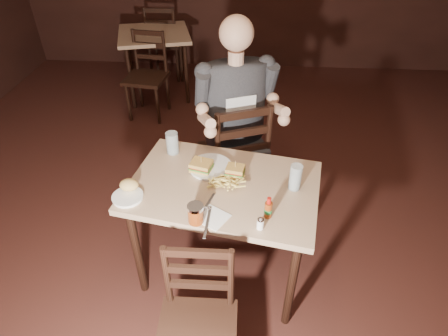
# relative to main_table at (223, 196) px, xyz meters

# --- Properties ---
(room_shell) EXTENTS (7.00, 7.00, 7.00)m
(room_shell) POSITION_rel_main_table_xyz_m (0.04, 0.17, 0.72)
(room_shell) COLOR black
(room_shell) RESTS_ON ground
(main_table) EXTENTS (1.19, 0.90, 0.77)m
(main_table) POSITION_rel_main_table_xyz_m (0.00, 0.00, 0.00)
(main_table) COLOR tan
(main_table) RESTS_ON ground
(bg_table) EXTENTS (0.98, 0.98, 0.77)m
(bg_table) POSITION_rel_main_table_xyz_m (-1.00, 2.67, 0.00)
(bg_table) COLOR tan
(bg_table) RESTS_ON ground
(chair_far) EXTENTS (0.60, 0.63, 0.99)m
(chair_far) POSITION_rel_main_table_xyz_m (0.03, 0.69, -0.18)
(chair_far) COLOR black
(chair_far) RESTS_ON ground
(chair_near) EXTENTS (0.39, 0.43, 0.84)m
(chair_near) POSITION_rel_main_table_xyz_m (-0.08, -0.72, -0.26)
(chair_near) COLOR black
(chair_near) RESTS_ON ground
(bg_chair_far) EXTENTS (0.44, 0.48, 0.95)m
(bg_chair_far) POSITION_rel_main_table_xyz_m (-1.00, 3.22, -0.20)
(bg_chair_far) COLOR black
(bg_chair_far) RESTS_ON ground
(bg_chair_near) EXTENTS (0.48, 0.51, 0.91)m
(bg_chair_near) POSITION_rel_main_table_xyz_m (-1.00, 2.12, -0.22)
(bg_chair_near) COLOR black
(bg_chair_near) RESTS_ON ground
(diner) EXTENTS (0.71, 0.64, 1.02)m
(diner) POSITION_rel_main_table_xyz_m (0.05, 0.64, 0.34)
(diner) COLOR #333539
(diner) RESTS_ON chair_far
(dinner_plate) EXTENTS (0.30, 0.30, 0.01)m
(dinner_plate) POSITION_rel_main_table_xyz_m (-0.09, 0.15, 0.10)
(dinner_plate) COLOR white
(dinner_plate) RESTS_ON main_table
(sandwich_left) EXTENTS (0.14, 0.13, 0.10)m
(sandwich_left) POSITION_rel_main_table_xyz_m (-0.14, 0.11, 0.16)
(sandwich_left) COLOR gold
(sandwich_left) RESTS_ON dinner_plate
(sandwich_right) EXTENTS (0.12, 0.10, 0.09)m
(sandwich_right) POSITION_rel_main_table_xyz_m (0.06, 0.07, 0.15)
(sandwich_right) COLOR gold
(sandwich_right) RESTS_ON dinner_plate
(fries_pile) EXTENTS (0.27, 0.21, 0.04)m
(fries_pile) POSITION_rel_main_table_xyz_m (0.02, -0.01, 0.13)
(fries_pile) COLOR #DEC55D
(fries_pile) RESTS_ON dinner_plate
(ketchup_dollop) EXTENTS (0.05, 0.05, 0.01)m
(ketchup_dollop) POSITION_rel_main_table_xyz_m (0.03, 0.05, 0.11)
(ketchup_dollop) COLOR maroon
(ketchup_dollop) RESTS_ON dinner_plate
(glass_left) EXTENTS (0.09, 0.09, 0.14)m
(glass_left) POSITION_rel_main_table_xyz_m (-0.35, 0.30, 0.17)
(glass_left) COLOR silver
(glass_left) RESTS_ON main_table
(glass_right) EXTENTS (0.08, 0.08, 0.16)m
(glass_right) POSITION_rel_main_table_xyz_m (0.40, -0.00, 0.17)
(glass_right) COLOR silver
(glass_right) RESTS_ON main_table
(hot_sauce) EXTENTS (0.05, 0.05, 0.13)m
(hot_sauce) POSITION_rel_main_table_xyz_m (0.25, -0.25, 0.16)
(hot_sauce) COLOR maroon
(hot_sauce) RESTS_ON main_table
(salt_shaker) EXTENTS (0.04, 0.04, 0.07)m
(salt_shaker) POSITION_rel_main_table_xyz_m (0.21, -0.33, 0.13)
(salt_shaker) COLOR white
(salt_shaker) RESTS_ON main_table
(syrup_dispenser) EXTENTS (0.10, 0.10, 0.11)m
(syrup_dispenser) POSITION_rel_main_table_xyz_m (-0.12, -0.31, 0.15)
(syrup_dispenser) COLOR maroon
(syrup_dispenser) RESTS_ON main_table
(napkin) EXTENTS (0.20, 0.20, 0.00)m
(napkin) POSITION_rel_main_table_xyz_m (-0.04, -0.27, 0.09)
(napkin) COLOR white
(napkin) RESTS_ON main_table
(knife) EXTENTS (0.02, 0.22, 0.01)m
(knife) POSITION_rel_main_table_xyz_m (-0.06, -0.31, 0.10)
(knife) COLOR silver
(knife) RESTS_ON napkin
(fork) EXTENTS (0.06, 0.17, 0.01)m
(fork) POSITION_rel_main_table_xyz_m (-0.07, -0.17, 0.10)
(fork) COLOR silver
(fork) RESTS_ON napkin
(side_plate) EXTENTS (0.20, 0.20, 0.01)m
(side_plate) POSITION_rel_main_table_xyz_m (-0.52, -0.16, 0.10)
(side_plate) COLOR white
(side_plate) RESTS_ON main_table
(bread_roll) EXTENTS (0.12, 0.11, 0.06)m
(bread_roll) POSITION_rel_main_table_xyz_m (-0.52, -0.09, 0.14)
(bread_roll) COLOR tan
(bread_roll) RESTS_ON side_plate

